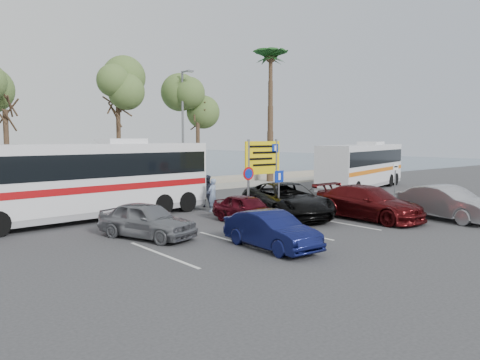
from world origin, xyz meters
TOP-DOWN VIEW (x-y plane):
  - ground at (0.00, 0.00)m, footprint 120.00×120.00m
  - kerb_strip at (0.00, 14.00)m, footprint 44.00×2.40m
  - seawall at (0.00, 16.00)m, footprint 48.00×0.80m
  - tree_left at (-8.00, 14.00)m, footprint 3.20×3.20m
  - tree_mid at (-1.50, 14.00)m, footprint 3.20×3.20m
  - tree_right at (4.50, 14.00)m, footprint 3.20×3.20m
  - palm_tree at (11.50, 14.00)m, footprint 4.80×4.80m
  - street_lamp_right at (3.00, 13.52)m, footprint 0.45×1.15m
  - direction_sign at (1.00, 3.20)m, footprint 2.20×0.12m
  - sign_no_stop at (-0.60, 2.38)m, footprint 0.60×0.08m
  - sign_parking at (-0.20, 0.79)m, footprint 0.50×0.07m
  - sign_taxi at (9.80, 1.49)m, footprint 0.50×0.07m
  - lane_markings at (-1.14, -1.00)m, footprint 12.02×4.20m
  - coach_bus_left at (-6.50, 6.50)m, footprint 11.81×3.41m
  - coach_bus_right at (13.50, 6.50)m, footprint 11.08×5.22m
  - car_silver_a at (-6.20, 1.50)m, footprint 2.79×4.20m
  - car_blue at (-3.80, -2.60)m, footprint 1.48×3.80m
  - car_maroon at (3.40, -1.25)m, footprint 2.13×5.21m
  - car_red at (-1.40, 1.50)m, footprint 1.48×3.61m
  - suv_black at (1.00, 1.50)m, footprint 4.32×6.23m
  - car_silver_b at (6.11, -3.50)m, footprint 2.33×4.79m
  - pedestrian_near at (-0.72, 5.00)m, footprint 0.68×0.54m
  - pedestrian_far at (0.00, 6.50)m, footprint 0.96×1.03m

SIDE VIEW (x-z plane):
  - ground at x=0.00m, z-range 0.00..0.00m
  - lane_markings at x=-1.14m, z-range 0.00..0.01m
  - kerb_strip at x=0.00m, z-range 0.00..0.15m
  - seawall at x=0.00m, z-range 0.00..0.60m
  - car_red at x=-1.40m, z-range 0.00..1.23m
  - car_blue at x=-3.80m, z-range 0.00..1.23m
  - car_silver_a at x=-6.20m, z-range 0.00..1.33m
  - car_maroon at x=3.40m, z-range 0.00..1.51m
  - car_silver_b at x=6.11m, z-range 0.00..1.51m
  - suv_black at x=1.00m, z-range 0.00..1.58m
  - pedestrian_near at x=-0.72m, z-range 0.00..1.65m
  - pedestrian_far at x=0.00m, z-range 0.00..1.70m
  - sign_taxi at x=9.80m, z-range 0.32..2.52m
  - sign_parking at x=-0.20m, z-range 0.34..2.59m
  - coach_bus_right at x=13.50m, z-range -0.12..3.26m
  - sign_no_stop at x=-0.60m, z-range 0.40..2.75m
  - coach_bus_left at x=-6.50m, z-range -0.13..3.50m
  - direction_sign at x=1.00m, z-range 0.63..4.23m
  - street_lamp_right at x=3.00m, z-range 0.59..8.60m
  - tree_left at x=-8.00m, z-range 2.40..9.60m
  - tree_right at x=4.50m, z-range 2.47..9.87m
  - tree_mid at x=-1.50m, z-range 2.65..10.65m
  - palm_tree at x=11.50m, z-range 4.27..15.47m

